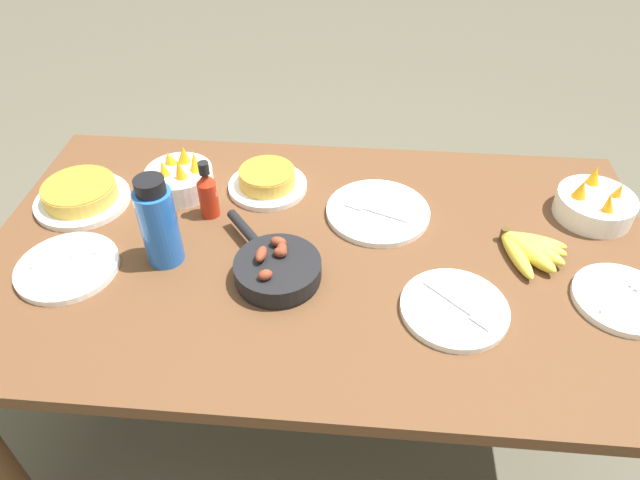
% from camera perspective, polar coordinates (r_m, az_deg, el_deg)
% --- Properties ---
extents(ground_plane, '(14.00, 14.00, 0.00)m').
position_cam_1_polar(ground_plane, '(1.93, 0.00, -16.73)').
color(ground_plane, '#565142').
extents(dining_table, '(1.62, 0.93, 0.71)m').
position_cam_1_polar(dining_table, '(1.44, 0.00, -3.56)').
color(dining_table, brown).
rests_on(dining_table, ground_plane).
extents(banana_bunch, '(0.17, 0.17, 0.04)m').
position_cam_1_polar(banana_bunch, '(1.44, 20.12, -0.76)').
color(banana_bunch, gold).
rests_on(banana_bunch, dining_table).
extents(skillet, '(0.25, 0.29, 0.08)m').
position_cam_1_polar(skillet, '(1.29, -4.39, -2.82)').
color(skillet, black).
rests_on(skillet, dining_table).
extents(frittata_plate_center, '(0.25, 0.25, 0.06)m').
position_cam_1_polar(frittata_plate_center, '(1.63, -22.79, 4.18)').
color(frittata_plate_center, white).
rests_on(frittata_plate_center, dining_table).
extents(frittata_plate_side, '(0.21, 0.21, 0.06)m').
position_cam_1_polar(frittata_plate_side, '(1.56, -5.28, 5.92)').
color(frittata_plate_side, white).
rests_on(frittata_plate_side, dining_table).
extents(empty_plate_near_front, '(0.21, 0.21, 0.02)m').
position_cam_1_polar(empty_plate_near_front, '(1.41, 27.99, -5.25)').
color(empty_plate_near_front, white).
rests_on(empty_plate_near_front, dining_table).
extents(empty_plate_far_left, '(0.23, 0.23, 0.02)m').
position_cam_1_polar(empty_plate_far_left, '(1.26, 13.28, -6.72)').
color(empty_plate_far_left, white).
rests_on(empty_plate_far_left, dining_table).
extents(empty_plate_far_right, '(0.23, 0.23, 0.02)m').
position_cam_1_polar(empty_plate_far_right, '(1.44, -23.93, -2.50)').
color(empty_plate_far_right, white).
rests_on(empty_plate_far_right, dining_table).
extents(empty_plate_mid_edge, '(0.27, 0.27, 0.02)m').
position_cam_1_polar(empty_plate_mid_edge, '(1.48, 5.80, 2.80)').
color(empty_plate_mid_edge, white).
rests_on(empty_plate_mid_edge, dining_table).
extents(fruit_bowl_mango, '(0.18, 0.18, 0.12)m').
position_cam_1_polar(fruit_bowl_mango, '(1.59, -13.83, 6.06)').
color(fruit_bowl_mango, white).
rests_on(fruit_bowl_mango, dining_table).
extents(fruit_bowl_citrus, '(0.19, 0.19, 0.11)m').
position_cam_1_polar(fruit_bowl_citrus, '(1.61, 25.75, 3.25)').
color(fruit_bowl_citrus, white).
rests_on(fruit_bowl_citrus, dining_table).
extents(water_bottle, '(0.09, 0.09, 0.23)m').
position_cam_1_polar(water_bottle, '(1.33, -15.84, 1.64)').
color(water_bottle, blue).
rests_on(water_bottle, dining_table).
extents(hot_sauce_bottle, '(0.05, 0.05, 0.16)m').
position_cam_1_polar(hot_sauce_bottle, '(1.46, -11.18, 4.67)').
color(hot_sauce_bottle, '#B72814').
rests_on(hot_sauce_bottle, dining_table).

